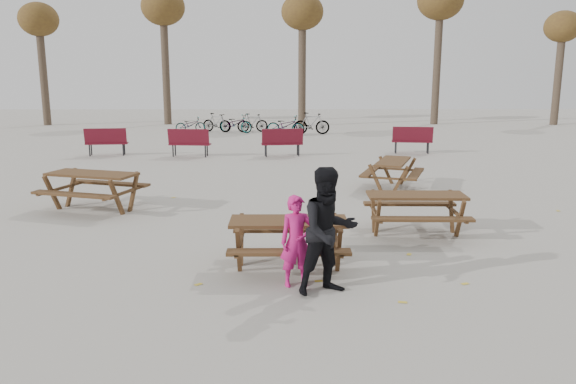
{
  "coord_description": "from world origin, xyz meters",
  "views": [
    {
      "loc": [
        -0.08,
        -8.32,
        2.97
      ],
      "look_at": [
        0.0,
        1.0,
        1.0
      ],
      "focal_mm": 35.0,
      "sensor_mm": 36.0,
      "label": 1
    }
  ],
  "objects_px": {
    "main_picnic_table": "(289,232)",
    "picnic_table_east": "(415,214)",
    "adult": "(329,231)",
    "picnic_table_north": "(93,192)",
    "picnic_table_far": "(393,175)",
    "soda_bottle": "(299,217)",
    "child": "(297,241)",
    "food_tray": "(295,222)"
  },
  "relations": [
    {
      "from": "main_picnic_table",
      "to": "picnic_table_east",
      "type": "xyz_separation_m",
      "value": [
        2.4,
        1.86,
        -0.2
      ]
    },
    {
      "from": "adult",
      "to": "picnic_table_north",
      "type": "bearing_deg",
      "value": 111.93
    },
    {
      "from": "main_picnic_table",
      "to": "picnic_table_far",
      "type": "relative_size",
      "value": 1.02
    },
    {
      "from": "soda_bottle",
      "to": "picnic_table_north",
      "type": "bearing_deg",
      "value": 138.45
    },
    {
      "from": "picnic_table_east",
      "to": "picnic_table_north",
      "type": "height_order",
      "value": "picnic_table_north"
    },
    {
      "from": "adult",
      "to": "picnic_table_far",
      "type": "distance_m",
      "value": 7.47
    },
    {
      "from": "child",
      "to": "main_picnic_table",
      "type": "bearing_deg",
      "value": 85.84
    },
    {
      "from": "main_picnic_table",
      "to": "adult",
      "type": "bearing_deg",
      "value": -62.2
    },
    {
      "from": "soda_bottle",
      "to": "picnic_table_east",
      "type": "relative_size",
      "value": 0.09
    },
    {
      "from": "soda_bottle",
      "to": "adult",
      "type": "distance_m",
      "value": 0.98
    },
    {
      "from": "food_tray",
      "to": "soda_bottle",
      "type": "xyz_separation_m",
      "value": [
        0.06,
        0.06,
        0.05
      ]
    },
    {
      "from": "soda_bottle",
      "to": "child",
      "type": "xyz_separation_m",
      "value": [
        -0.04,
        -0.62,
        -0.19
      ]
    },
    {
      "from": "picnic_table_far",
      "to": "adult",
      "type": "bearing_deg",
      "value": -177.71
    },
    {
      "from": "picnic_table_north",
      "to": "picnic_table_far",
      "type": "height_order",
      "value": "picnic_table_north"
    },
    {
      "from": "main_picnic_table",
      "to": "picnic_table_north",
      "type": "distance_m",
      "value": 5.74
    },
    {
      "from": "picnic_table_north",
      "to": "picnic_table_far",
      "type": "distance_m",
      "value": 7.42
    },
    {
      "from": "picnic_table_east",
      "to": "picnic_table_north",
      "type": "relative_size",
      "value": 0.92
    },
    {
      "from": "soda_bottle",
      "to": "picnic_table_far",
      "type": "height_order",
      "value": "soda_bottle"
    },
    {
      "from": "picnic_table_east",
      "to": "picnic_table_far",
      "type": "relative_size",
      "value": 1.02
    },
    {
      "from": "soda_bottle",
      "to": "picnic_table_far",
      "type": "xyz_separation_m",
      "value": [
        2.63,
        6.21,
        -0.47
      ]
    },
    {
      "from": "soda_bottle",
      "to": "child",
      "type": "distance_m",
      "value": 0.65
    },
    {
      "from": "child",
      "to": "picnic_table_far",
      "type": "bearing_deg",
      "value": 56.09
    },
    {
      "from": "adult",
      "to": "picnic_table_east",
      "type": "height_order",
      "value": "adult"
    },
    {
      "from": "main_picnic_table",
      "to": "child",
      "type": "bearing_deg",
      "value": -81.62
    },
    {
      "from": "adult",
      "to": "food_tray",
      "type": "bearing_deg",
      "value": 95.16
    },
    {
      "from": "child",
      "to": "picnic_table_north",
      "type": "bearing_deg",
      "value": 121.44
    },
    {
      "from": "child",
      "to": "picnic_table_far",
      "type": "height_order",
      "value": "child"
    },
    {
      "from": "child",
      "to": "picnic_table_east",
      "type": "height_order",
      "value": "child"
    },
    {
      "from": "food_tray",
      "to": "soda_bottle",
      "type": "distance_m",
      "value": 0.11
    },
    {
      "from": "main_picnic_table",
      "to": "picnic_table_east",
      "type": "bearing_deg",
      "value": 37.74
    },
    {
      "from": "main_picnic_table",
      "to": "picnic_table_north",
      "type": "bearing_deg",
      "value": 138.3
    },
    {
      "from": "adult",
      "to": "picnic_table_far",
      "type": "xyz_separation_m",
      "value": [
        2.25,
        7.1,
        -0.5
      ]
    },
    {
      "from": "child",
      "to": "adult",
      "type": "height_order",
      "value": "adult"
    },
    {
      "from": "picnic_table_north",
      "to": "food_tray",
      "type": "bearing_deg",
      "value": -24.79
    },
    {
      "from": "picnic_table_east",
      "to": "picnic_table_far",
      "type": "height_order",
      "value": "picnic_table_east"
    },
    {
      "from": "picnic_table_north",
      "to": "picnic_table_far",
      "type": "bearing_deg",
      "value": 35.49
    },
    {
      "from": "child",
      "to": "food_tray",
      "type": "bearing_deg",
      "value": 79.54
    },
    {
      "from": "picnic_table_east",
      "to": "picnic_table_far",
      "type": "xyz_separation_m",
      "value": [
        0.38,
        4.23,
        -0.01
      ]
    },
    {
      "from": "soda_bottle",
      "to": "adult",
      "type": "relative_size",
      "value": 0.1
    },
    {
      "from": "picnic_table_east",
      "to": "food_tray",
      "type": "bearing_deg",
      "value": -137.28
    },
    {
      "from": "child",
      "to": "picnic_table_far",
      "type": "distance_m",
      "value": 7.33
    },
    {
      "from": "picnic_table_north",
      "to": "picnic_table_far",
      "type": "xyz_separation_m",
      "value": [
        7.06,
        2.27,
        -0.04
      ]
    }
  ]
}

